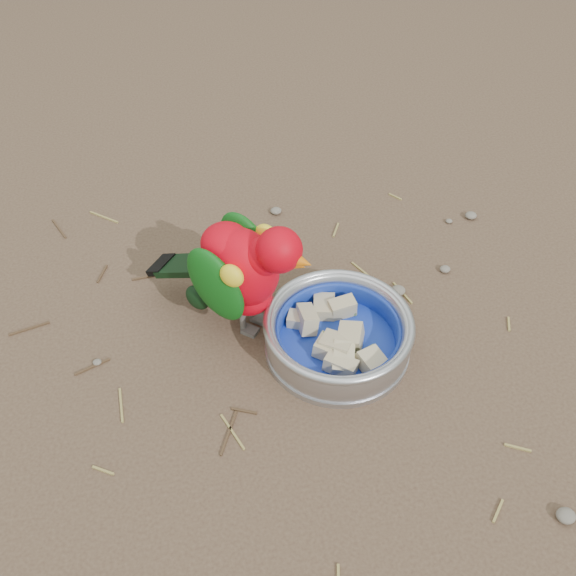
{
  "coord_description": "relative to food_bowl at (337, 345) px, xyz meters",
  "views": [
    {
      "loc": [
        -0.12,
        -0.56,
        0.73
      ],
      "look_at": [
        -0.01,
        0.07,
        0.08
      ],
      "focal_mm": 40.0,
      "sensor_mm": 36.0,
      "label": 1
    }
  ],
  "objects": [
    {
      "name": "fruit_wedges",
      "position": [
        0.0,
        0.0,
        0.02
      ],
      "size": [
        0.13,
        0.13,
        0.03
      ],
      "primitive_type": null,
      "color": "#C0B088",
      "rests_on": "food_bowl"
    },
    {
      "name": "ground_debris",
      "position": [
        -0.07,
        0.01,
        -0.01
      ],
      "size": [
        0.9,
        0.8,
        0.01
      ],
      "primitive_type": null,
      "color": "#988647",
      "rests_on": "ground"
    },
    {
      "name": "lory_parrot",
      "position": [
        -0.12,
        0.07,
        0.09
      ],
      "size": [
        0.26,
        0.24,
        0.19
      ],
      "primitive_type": null,
      "rotation": [
        0.0,
        0.0,
        -2.22
      ],
      "color": "red",
      "rests_on": "ground"
    },
    {
      "name": "food_bowl",
      "position": [
        0.0,
        0.0,
        0.0
      ],
      "size": [
        0.21,
        0.21,
        0.02
      ],
      "primitive_type": "cylinder",
      "color": "#B2B2BA",
      "rests_on": "ground"
    },
    {
      "name": "ground",
      "position": [
        -0.05,
        -0.01,
        -0.01
      ],
      "size": [
        60.0,
        60.0,
        0.0
      ],
      "primitive_type": "plane",
      "color": "brown"
    },
    {
      "name": "bowl_wall",
      "position": [
        0.0,
        0.0,
        0.03
      ],
      "size": [
        0.21,
        0.21,
        0.04
      ],
      "primitive_type": null,
      "color": "#B2B2BA",
      "rests_on": "food_bowl"
    }
  ]
}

